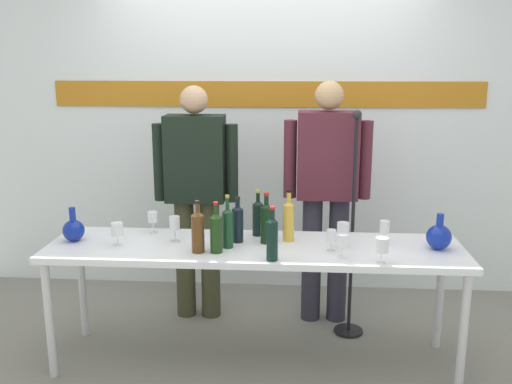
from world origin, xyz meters
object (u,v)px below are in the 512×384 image
object	(u,v)px
wine_bottle_6	(238,222)
wine_bottle_1	(272,237)
wine_bottle_4	(228,226)
wine_glass_left_2	(175,224)
display_table	(254,255)
decanter_blue_right	(439,236)
wine_glass_right_1	(382,245)
wine_glass_right_3	(331,236)
wine_glass_left_0	(153,218)
presenter_left	(196,189)
wine_glass_left_1	(117,229)
wine_bottle_7	(288,219)
wine_glass_right_2	(342,240)
presenter_right	(327,188)
microphone_stand	(351,262)
decanter_blue_left	(74,230)
wine_bottle_3	(258,217)
wine_glass_right_0	(385,228)
wine_bottle_0	(198,230)
wine_bottle_2	(266,222)
wine_bottle_5	(216,231)
wine_glass_right_4	(343,229)

from	to	relation	value
wine_bottle_6	wine_bottle_1	bearing A→B (deg)	-54.26
wine_bottle_4	wine_glass_left_2	distance (m)	0.35
display_table	decanter_blue_right	size ratio (longest dim) A/B	11.56
wine_glass_right_1	wine_glass_right_3	xyz separation A→B (m)	(-0.26, 0.18, -0.01)
wine_bottle_4	wine_glass_left_0	xyz separation A→B (m)	(-0.52, 0.26, -0.03)
wine_bottle_6	decanter_blue_right	bearing A→B (deg)	-2.56
presenter_left	wine_glass_left_1	xyz separation A→B (m)	(-0.36, -0.69, -0.10)
wine_bottle_7	wine_glass_left_0	bearing A→B (deg)	173.41
wine_glass_right_1	wine_glass_right_2	distance (m)	0.22
presenter_right	wine_glass_right_1	xyz separation A→B (m)	(0.26, -0.88, -0.12)
wine_glass_left_0	microphone_stand	distance (m)	1.37
decanter_blue_left	wine_glass_left_1	distance (m)	0.31
decanter_blue_right	wine_glass_left_2	world-z (taller)	decanter_blue_right
wine_bottle_3	wine_glass_right_2	distance (m)	0.63
presenter_left	wine_glass_right_0	xyz separation A→B (m)	(1.25, -0.54, -0.10)
wine_glass_left_1	microphone_stand	distance (m)	1.57
wine_glass_right_0	wine_glass_right_1	world-z (taller)	wine_glass_right_1
wine_bottle_0	wine_bottle_4	xyz separation A→B (m)	(0.16, 0.10, -0.00)
wine_glass_left_0	wine_bottle_2	bearing A→B (deg)	-11.74
wine_bottle_5	wine_bottle_7	bearing A→B (deg)	30.78
decanter_blue_right	microphone_stand	world-z (taller)	microphone_stand
wine_glass_left_1	microphone_stand	size ratio (longest dim) A/B	0.09
decanter_blue_left	wine_bottle_0	xyz separation A→B (m)	(0.80, -0.15, 0.06)
decanter_blue_left	wine_bottle_0	bearing A→B (deg)	-10.74
wine_glass_left_0	wine_glass_right_3	distance (m)	1.16
wine_glass_left_0	presenter_left	bearing A→B (deg)	63.64
presenter_left	wine_glass_right_1	distance (m)	1.48
display_table	wine_glass_right_1	size ratio (longest dim) A/B	17.26
wine_bottle_0	wine_bottle_4	world-z (taller)	wine_bottle_4
presenter_right	wine_glass_left_0	size ratio (longest dim) A/B	12.22
display_table	wine_glass_right_0	bearing A→B (deg)	6.93
wine_glass_right_1	wine_bottle_1	bearing A→B (deg)	179.92
wine_glass_right_2	microphone_stand	distance (m)	0.71
decanter_blue_right	wine_bottle_2	size ratio (longest dim) A/B	0.69
wine_bottle_0	wine_glass_right_0	size ratio (longest dim) A/B	2.16
wine_bottle_2	wine_bottle_3	size ratio (longest dim) A/B	1.06
wine_glass_left_0	wine_glass_right_1	world-z (taller)	wine_glass_right_1
wine_glass_left_2	wine_glass_right_3	xyz separation A→B (m)	(0.95, -0.11, -0.02)
wine_glass_left_0	wine_glass_right_0	distance (m)	1.47
display_table	wine_bottle_4	world-z (taller)	wine_bottle_4
wine_bottle_4	wine_bottle_6	size ratio (longest dim) A/B	1.13
wine_bottle_7	wine_bottle_2	bearing A→B (deg)	-158.46
decanter_blue_left	wine_glass_right_0	xyz separation A→B (m)	(1.91, 0.09, 0.03)
wine_glass_right_1	wine_glass_right_4	size ratio (longest dim) A/B	1.00
presenter_right	wine_glass_right_1	bearing A→B (deg)	-73.66
display_table	wine_glass_right_0	world-z (taller)	wine_glass_right_0
wine_bottle_6	wine_bottle_0	bearing A→B (deg)	-135.66
wine_bottle_1	wine_glass_left_1	world-z (taller)	wine_bottle_1
display_table	wine_bottle_2	size ratio (longest dim) A/B	7.97
wine_bottle_6	microphone_stand	distance (m)	0.90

